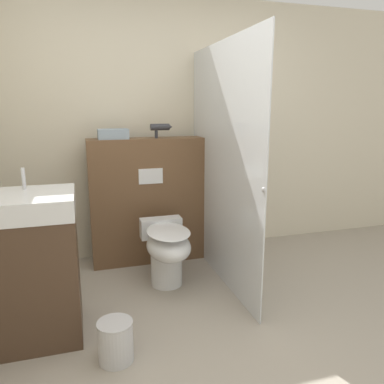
# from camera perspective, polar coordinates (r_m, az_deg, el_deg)

# --- Properties ---
(ground_plane) EXTENTS (12.00, 12.00, 0.00)m
(ground_plane) POSITION_cam_1_polar(r_m,az_deg,el_deg) (2.47, 4.46, -23.82)
(ground_plane) COLOR #9E9384
(wall_back) EXTENTS (8.00, 0.06, 2.50)m
(wall_back) POSITION_cam_1_polar(r_m,az_deg,el_deg) (3.77, -5.50, 9.40)
(wall_back) COLOR beige
(wall_back) RESTS_ON ground_plane
(partition_panel) EXTENTS (1.10, 0.26, 1.19)m
(partition_panel) POSITION_cam_1_polar(r_m,az_deg,el_deg) (3.60, -6.58, -1.34)
(partition_panel) COLOR brown
(partition_panel) RESTS_ON ground_plane
(shower_glass) EXTENTS (0.04, 1.57, 1.98)m
(shower_glass) POSITION_cam_1_polar(r_m,az_deg,el_deg) (3.12, 4.58, 3.95)
(shower_glass) COLOR silver
(shower_glass) RESTS_ON ground_plane
(toilet) EXTENTS (0.36, 0.61, 0.53)m
(toilet) POSITION_cam_1_polar(r_m,az_deg,el_deg) (3.13, -3.83, -8.69)
(toilet) COLOR white
(toilet) RESTS_ON ground_plane
(sink_vanity) EXTENTS (0.61, 0.53, 1.10)m
(sink_vanity) POSITION_cam_1_polar(r_m,az_deg,el_deg) (2.63, -23.56, -10.44)
(sink_vanity) COLOR #473323
(sink_vanity) RESTS_ON ground_plane
(hair_drier) EXTENTS (0.20, 0.06, 0.13)m
(hair_drier) POSITION_cam_1_polar(r_m,az_deg,el_deg) (3.48, -4.81, 9.76)
(hair_drier) COLOR #2D2D33
(hair_drier) RESTS_ON partition_panel
(folded_towel) EXTENTS (0.27, 0.17, 0.09)m
(folded_towel) POSITION_cam_1_polar(r_m,az_deg,el_deg) (3.45, -11.93, 8.64)
(folded_towel) COLOR #8C9EAD
(folded_towel) RESTS_ON partition_panel
(waste_bin) EXTENTS (0.21, 0.21, 0.25)m
(waste_bin) POSITION_cam_1_polar(r_m,az_deg,el_deg) (2.42, -11.56, -21.39)
(waste_bin) COLOR silver
(waste_bin) RESTS_ON ground_plane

